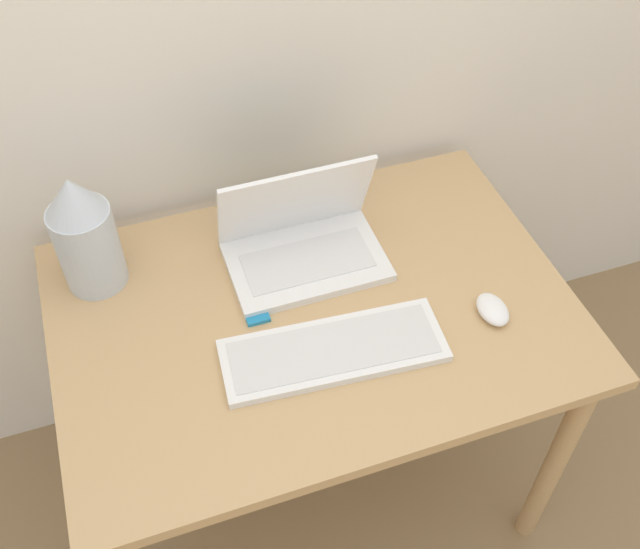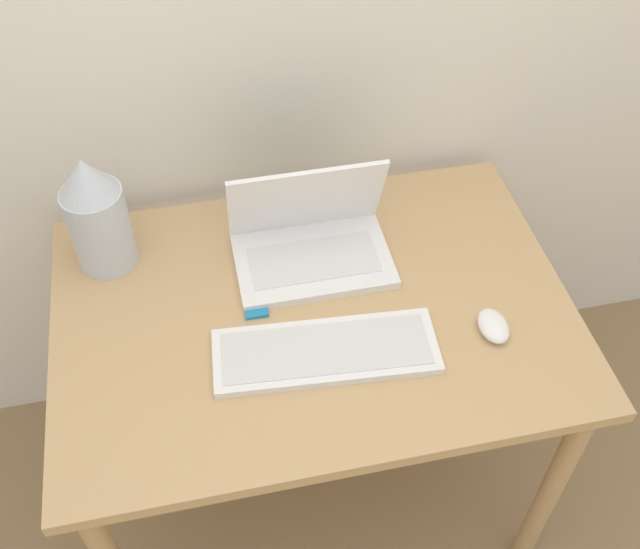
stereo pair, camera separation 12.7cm
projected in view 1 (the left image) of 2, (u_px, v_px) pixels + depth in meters
desk at (314, 337)px, 1.68m from camera, size 1.11×0.77×0.76m
laptop at (302, 240)px, 1.67m from camera, size 0.35×0.23×0.24m
keyboard at (336, 350)px, 1.52m from camera, size 0.47×0.19×0.02m
mouse at (493, 309)px, 1.58m from camera, size 0.06×0.09×0.03m
vase at (84, 234)px, 1.56m from camera, size 0.13×0.13×0.29m
mp3_player at (256, 313)px, 1.59m from camera, size 0.05×0.06×0.01m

